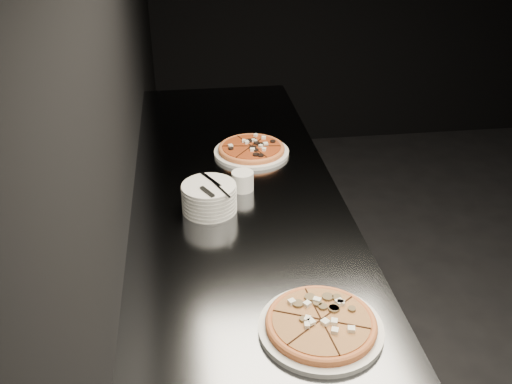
{
  "coord_description": "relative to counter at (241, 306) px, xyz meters",
  "views": [
    {
      "loc": [
        -2.3,
        -1.69,
        1.94
      ],
      "look_at": [
        -2.08,
        -0.07,
        1.01
      ],
      "focal_mm": 40.0,
      "sensor_mm": 36.0,
      "label": 1
    }
  ],
  "objects": [
    {
      "name": "wall_left",
      "position": [
        -0.37,
        0.0,
        0.94
      ],
      "size": [
        0.02,
        5.0,
        2.8
      ],
      "primitive_type": "cube",
      "color": "black",
      "rests_on": "floor"
    },
    {
      "name": "counter",
      "position": [
        0.0,
        0.0,
        0.0
      ],
      "size": [
        0.74,
        2.44,
        0.92
      ],
      "color": "slate",
      "rests_on": "floor"
    },
    {
      "name": "pizza_mushroom",
      "position": [
        0.14,
        -0.64,
        0.48
      ],
      "size": [
        0.37,
        0.37,
        0.04
      ],
      "rotation": [
        0.0,
        0.0,
        -0.41
      ],
      "color": "silver",
      "rests_on": "counter"
    },
    {
      "name": "pizza_tomato",
      "position": [
        0.09,
        0.4,
        0.48
      ],
      "size": [
        0.31,
        0.31,
        0.04
      ],
      "rotation": [
        0.0,
        0.0,
        -0.13
      ],
      "color": "silver",
      "rests_on": "counter"
    },
    {
      "name": "plate_stack",
      "position": [
        -0.1,
        -0.02,
        0.51
      ],
      "size": [
        0.18,
        0.18,
        0.1
      ],
      "color": "silver",
      "rests_on": "counter"
    },
    {
      "name": "cutlery",
      "position": [
        -0.1,
        -0.03,
        0.56
      ],
      "size": [
        0.08,
        0.19,
        0.01
      ],
      "rotation": [
        0.0,
        0.0,
        0.49
      ],
      "color": "#BABCC1",
      "rests_on": "plate_stack"
    },
    {
      "name": "ramekin",
      "position": [
        0.03,
        0.11,
        0.5
      ],
      "size": [
        0.08,
        0.08,
        0.07
      ],
      "color": "silver",
      "rests_on": "counter"
    }
  ]
}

